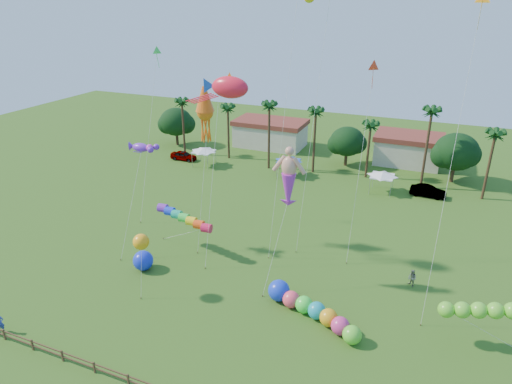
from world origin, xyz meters
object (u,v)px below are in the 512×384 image
at_px(car_b, 428,191).
at_px(blue_ball, 143,261).
at_px(car_a, 184,156).
at_px(spectator_b, 412,278).
at_px(spectator_a, 0,323).
at_px(caterpillar_inflatable, 310,308).

height_order(car_b, blue_ball, blue_ball).
relative_size(car_a, spectator_b, 2.62).
bearing_deg(car_b, spectator_b, -177.37).
relative_size(car_a, spectator_a, 2.42).
bearing_deg(spectator_a, blue_ball, 28.54).
distance_m(car_a, spectator_b, 44.90).
height_order(spectator_a, blue_ball, blue_ball).
xyz_separation_m(spectator_a, blue_ball, (5.17, 12.27, 0.08)).
distance_m(car_b, caterpillar_inflatable, 31.65).
relative_size(car_b, caterpillar_inflatable, 0.51).
xyz_separation_m(car_a, car_b, (38.63, -0.14, 0.02)).
height_order(car_a, spectator_a, spectator_a).
xyz_separation_m(car_b, spectator_a, (-30.18, -42.38, 0.15)).
relative_size(caterpillar_inflatable, blue_ball, 4.60).
bearing_deg(spectator_a, caterpillar_inflatable, -11.32).
bearing_deg(spectator_b, caterpillar_inflatable, -93.74).
distance_m(car_b, spectator_b, 22.70).
relative_size(car_b, spectator_a, 2.55).
relative_size(spectator_a, caterpillar_inflatable, 0.20).
relative_size(spectator_a, blue_ball, 0.92).
bearing_deg(blue_ball, car_b, 50.30).
height_order(spectator_a, caterpillar_inflatable, caterpillar_inflatable).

